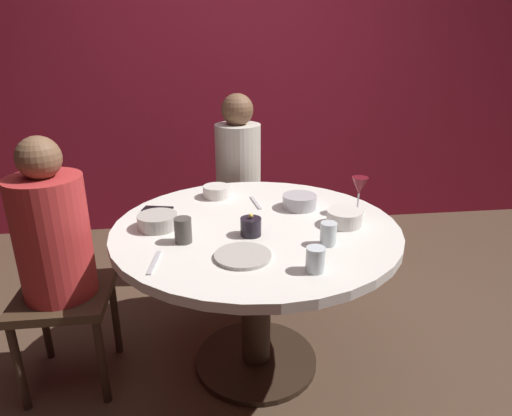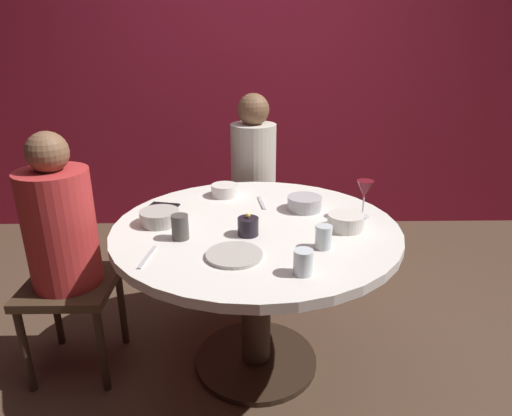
# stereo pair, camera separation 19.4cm
# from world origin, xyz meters

# --- Properties ---
(ground_plane) EXTENTS (8.00, 8.00, 0.00)m
(ground_plane) POSITION_xyz_m (0.00, 0.00, 0.00)
(ground_plane) COLOR #4C3828
(back_wall) EXTENTS (6.00, 0.10, 2.60)m
(back_wall) POSITION_xyz_m (0.00, 1.86, 1.30)
(back_wall) COLOR maroon
(back_wall) RESTS_ON ground
(dining_table) EXTENTS (1.26, 1.26, 0.75)m
(dining_table) POSITION_xyz_m (0.00, 0.00, 0.58)
(dining_table) COLOR silver
(dining_table) RESTS_ON ground
(seated_diner_left) EXTENTS (0.40, 0.40, 1.17)m
(seated_diner_left) POSITION_xyz_m (-0.86, 0.00, 0.72)
(seated_diner_left) COLOR #3F2D1E
(seated_diner_left) RESTS_ON ground
(seated_diner_back) EXTENTS (0.40, 0.40, 1.21)m
(seated_diner_back) POSITION_xyz_m (0.00, 0.90, 0.74)
(seated_diner_back) COLOR #3F2D1E
(seated_diner_back) RESTS_ON ground
(candle_holder) EXTENTS (0.09, 0.09, 0.10)m
(candle_holder) POSITION_xyz_m (-0.03, -0.10, 0.79)
(candle_holder) COLOR black
(candle_holder) RESTS_ON dining_table
(wine_glass) EXTENTS (0.08, 0.08, 0.18)m
(wine_glass) POSITION_xyz_m (0.49, 0.08, 0.88)
(wine_glass) COLOR silver
(wine_glass) RESTS_ON dining_table
(dinner_plate) EXTENTS (0.22, 0.22, 0.01)m
(dinner_plate) POSITION_xyz_m (-0.09, -0.30, 0.75)
(dinner_plate) COLOR #B2ADA3
(dinner_plate) RESTS_ON dining_table
(cell_phone) EXTENTS (0.15, 0.10, 0.01)m
(cell_phone) POSITION_xyz_m (-0.45, 0.24, 0.75)
(cell_phone) COLOR black
(cell_phone) RESTS_ON dining_table
(bowl_serving_large) EXTENTS (0.16, 0.16, 0.07)m
(bowl_serving_large) POSITION_xyz_m (0.24, 0.18, 0.78)
(bowl_serving_large) COLOR #B7B7BC
(bowl_serving_large) RESTS_ON dining_table
(bowl_salad_center) EXTENTS (0.14, 0.14, 0.06)m
(bowl_salad_center) POSITION_xyz_m (-0.16, 0.39, 0.78)
(bowl_salad_center) COLOR silver
(bowl_salad_center) RESTS_ON dining_table
(bowl_small_white) EXTENTS (0.17, 0.17, 0.06)m
(bowl_small_white) POSITION_xyz_m (-0.43, 0.02, 0.78)
(bowl_small_white) COLOR #B2ADA3
(bowl_small_white) RESTS_ON dining_table
(bowl_sauce_side) EXTENTS (0.16, 0.16, 0.07)m
(bowl_sauce_side) POSITION_xyz_m (0.39, -0.05, 0.78)
(bowl_sauce_side) COLOR silver
(bowl_sauce_side) RESTS_ON dining_table
(cup_near_candle) EXTENTS (0.07, 0.07, 0.09)m
(cup_near_candle) POSITION_xyz_m (0.16, -0.44, 0.79)
(cup_near_candle) COLOR silver
(cup_near_candle) RESTS_ON dining_table
(cup_by_left_diner) EXTENTS (0.07, 0.07, 0.10)m
(cup_by_left_diner) POSITION_xyz_m (-0.31, -0.14, 0.80)
(cup_by_left_diner) COLOR #4C4742
(cup_by_left_diner) RESTS_ON dining_table
(cup_by_right_diner) EXTENTS (0.07, 0.07, 0.09)m
(cup_by_right_diner) POSITION_xyz_m (0.26, -0.23, 0.79)
(cup_by_right_diner) COLOR silver
(cup_by_right_diner) RESTS_ON dining_table
(fork_near_plate) EXTENTS (0.04, 0.18, 0.01)m
(fork_near_plate) POSITION_xyz_m (0.03, 0.27, 0.75)
(fork_near_plate) COLOR #B7B7BC
(fork_near_plate) RESTS_ON dining_table
(knife_near_plate) EXTENTS (0.04, 0.18, 0.01)m
(knife_near_plate) POSITION_xyz_m (-0.41, -0.31, 0.75)
(knife_near_plate) COLOR #B7B7BC
(knife_near_plate) RESTS_ON dining_table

